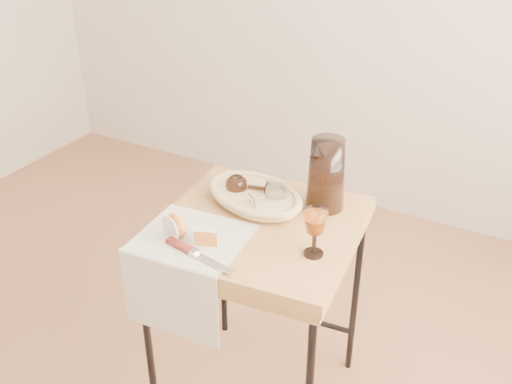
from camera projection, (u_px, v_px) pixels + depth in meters
The scene contains 10 objects.
side_table at pixel (259, 317), 2.01m from camera, with size 0.60×0.60×0.76m, color brown, non-canonical shape.
tea_towel at pixel (192, 238), 1.74m from camera, with size 0.31×0.28×0.01m, color silver.
bread_basket at pixel (255, 198), 1.91m from camera, with size 0.32×0.22×0.04m, color tan, non-canonical shape.
goblet_lying_a at pixel (250, 187), 1.92m from camera, with size 0.12×0.07×0.07m, color #391F15, non-canonical shape.
goblet_lying_b at pixel (265, 197), 1.87m from camera, with size 0.12×0.07×0.07m, color white, non-canonical shape.
pitcher at pixel (326, 174), 1.85m from camera, with size 0.16×0.24×0.28m, color black, non-canonical shape.
wine_goblet at pixel (315, 233), 1.64m from camera, with size 0.07×0.07×0.15m, color white, non-canonical shape.
apple_half at pixel (176, 226), 1.72m from camera, with size 0.08×0.04×0.08m, color red.
apple_wedge at pixel (204, 236), 1.71m from camera, with size 0.07×0.04×0.04m, color silver.
table_knife at pixel (196, 253), 1.65m from camera, with size 0.24×0.03×0.02m, color silver, non-canonical shape.
Camera 1 is at (1.17, -1.08, 1.75)m, focal length 41.20 mm.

